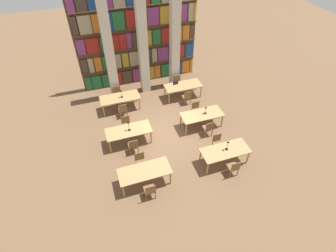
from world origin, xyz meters
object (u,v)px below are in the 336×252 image
chair_0 (150,190)px  laptop (175,83)px  desk_lamp_1 (129,125)px  reading_table_0 (145,172)px  pillar_right (175,37)px  desk_lamp_0 (228,144)px  reading_table_5 (183,86)px  chair_4 (133,145)px  desk_lamp_2 (206,109)px  chair_3 (218,142)px  desk_lamp_3 (121,92)px  pillar_center (142,41)px  chair_1 (140,161)px  reading_table_1 (225,151)px  chair_6 (208,128)px  chair_10 (187,97)px  chair_11 (178,83)px  chair_5 (126,124)px  reading_table_3 (202,115)px  pillar_left (108,46)px  chair_2 (234,167)px  chair_7 (196,109)px  chair_9 (118,94)px  reading_table_2 (129,131)px  chair_8 (123,110)px  reading_table_4 (120,98)px

chair_0 → laptop: size_ratio=2.76×
desk_lamp_1 → reading_table_0: bearing=-88.5°
pillar_right → desk_lamp_0: size_ratio=12.30×
reading_table_5 → chair_4: bearing=-137.4°
reading_table_0 → desk_lamp_2: (3.69, 2.43, 0.35)m
chair_3 → desk_lamp_3: desk_lamp_3 is taller
pillar_center → desk_lamp_1: pillar_center is taller
chair_1 → chair_4: same height
reading_table_1 → chair_4: chair_4 is taller
pillar_center → chair_6: (1.83, -4.67, -2.52)m
reading_table_1 → chair_10: bearing=90.1°
chair_0 → chair_11: size_ratio=1.00×
chair_0 → chair_1: (0.00, 1.47, 0.00)m
pillar_right → chair_1: bearing=-121.7°
chair_3 → reading_table_5: (0.01, 4.34, 0.19)m
chair_1 → chair_10: same height
chair_5 → pillar_center: bearing=-119.4°
reading_table_0 → reading_table_5: bearing=54.9°
chair_0 → chair_4: same height
chair_3 → reading_table_3: size_ratio=0.43×
pillar_left → desk_lamp_1: 4.35m
chair_2 → chair_1: bearing=156.9°
pillar_center → chair_7: pillar_center is taller
chair_2 → chair_4: size_ratio=1.00×
chair_9 → chair_11: (3.51, -0.02, 0.00)m
desk_lamp_0 → reading_table_2: size_ratio=0.24×
desk_lamp_0 → desk_lamp_3: desk_lamp_0 is taller
chair_1 → chair_7: same height
chair_6 → chair_10: size_ratio=1.00×
chair_1 → chair_4: bearing=-85.4°
desk_lamp_1 → chair_1: bearing=-87.7°
desk_lamp_2 → chair_10: desk_lamp_2 is taller
chair_9 → pillar_right: bearing=-170.8°
pillar_left → chair_5: bearing=-90.3°
chair_3 → reading_table_5: bearing=-90.1°
desk_lamp_1 → chair_8: 1.97m
desk_lamp_2 → chair_0: bearing=-139.4°
chair_7 → pillar_right: bearing=-88.9°
chair_4 → chair_8: same height
chair_2 → reading_table_5: bearing=89.9°
chair_3 → reading_table_5: size_ratio=0.43×
desk_lamp_1 → reading_table_4: bearing=88.7°
desk_lamp_0 → reading_table_3: bearing=91.0°
reading_table_1 → chair_10: chair_10 is taller
laptop → chair_7: bearing=100.3°
pillar_right → chair_4: pillar_right is taller
desk_lamp_3 → desk_lamp_1: bearing=-93.7°
desk_lamp_0 → reading_table_3: (-0.04, 2.43, -0.41)m
chair_1 → reading_table_1: (3.49, -0.77, 0.19)m
chair_0 → chair_7: same height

